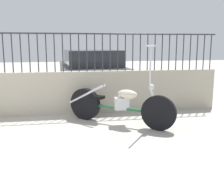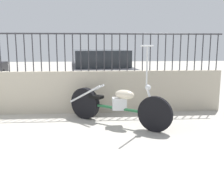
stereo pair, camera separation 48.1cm
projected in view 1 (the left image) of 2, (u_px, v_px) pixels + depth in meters
name	position (u px, v px, depth m)	size (l,w,h in m)	color
low_wall	(2.00, 95.00, 5.51)	(10.03, 0.18, 0.98)	#B2A893
motorcycle_green	(114.00, 104.00, 5.03)	(1.93, 1.44, 1.59)	black
car_dark_grey	(91.00, 71.00, 8.50)	(2.25, 4.56, 1.41)	black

